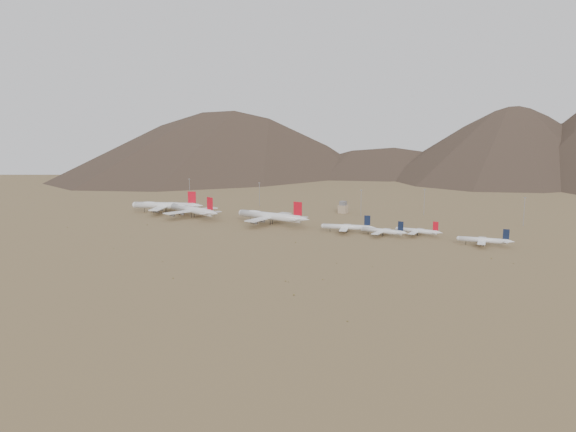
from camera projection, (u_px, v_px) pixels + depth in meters
The scene contains 16 objects.
ground at pixel (255, 230), 474.62m from camera, with size 3000.00×3000.00×0.00m, color olive.
mountain_ridge at pixel (468, 96), 1233.88m from camera, with size 4400.00×1000.00×300.00m.
widebody_west at pixel (165, 205), 564.95m from camera, with size 70.99×56.75×22.12m.
widebody_centre at pixel (192, 210), 535.94m from camera, with size 72.39×57.43×22.18m.
widebody_east at pixel (270, 216), 498.29m from camera, with size 76.14×58.88×22.64m.
narrowbody_a at pixel (347, 227), 461.22m from camera, with size 44.24×32.72×14.96m.
narrowbody_b at pixel (383, 231), 446.37m from camera, with size 40.49×29.10×13.36m.
narrowbody_c at pixel (418, 231), 447.54m from camera, with size 38.93×27.84×12.84m.
narrowbody_d at pixel (484, 240), 410.88m from camera, with size 40.68×29.52×13.46m.
control_tower at pixel (343, 208), 564.25m from camera, with size 8.00×8.00×12.00m.
mast_far_west at pixel (190, 188), 656.57m from camera, with size 2.00×0.60×25.70m.
mast_west at pixel (259, 193), 612.38m from camera, with size 2.00×0.60×25.70m.
mast_centre at pixel (361, 202), 544.68m from camera, with size 2.00×0.60×25.70m.
mast_east at pixel (424, 201), 549.81m from camera, with size 2.00×0.60×25.70m.
mast_far_east at pixel (524, 210), 490.42m from camera, with size 2.00×0.60×25.70m.
desert_scrub at pixel (196, 256), 379.97m from camera, with size 397.09×163.09×0.82m.
Camera 1 is at (244.31, -398.44, 87.86)m, focal length 35.00 mm.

